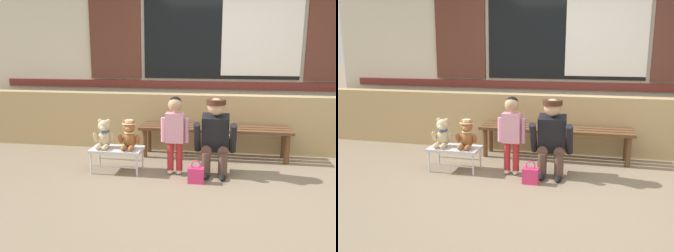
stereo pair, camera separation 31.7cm
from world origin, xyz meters
TOP-DOWN VIEW (x-y plane):
  - ground_plane at (0.00, 0.00)m, footprint 60.00×60.00m
  - brick_low_wall at (0.00, 1.43)m, footprint 7.68×0.25m
  - shop_facade at (0.00, 1.94)m, footprint 7.84×0.26m
  - wooden_bench_long at (-0.04, 1.06)m, footprint 2.10×0.40m
  - small_display_bench at (-1.22, 0.29)m, footprint 0.64×0.36m
  - teddy_bear_plain at (-1.38, 0.29)m, footprint 0.28×0.26m
  - teddy_bear_with_hat at (-1.06, 0.29)m, footprint 0.28×0.27m
  - child_standing at (-0.49, 0.33)m, footprint 0.35×0.18m
  - adult_crouching at (0.00, 0.36)m, footprint 0.50×0.49m
  - handbag_on_ground at (-0.21, 0.05)m, footprint 0.18×0.11m

SIDE VIEW (x-z plane):
  - ground_plane at x=0.00m, z-range 0.00..0.00m
  - handbag_on_ground at x=-0.21m, z-range -0.04..0.23m
  - small_display_bench at x=-1.22m, z-range 0.12..0.42m
  - wooden_bench_long at x=-0.04m, z-range 0.15..0.59m
  - brick_low_wall at x=0.00m, z-range 0.00..0.85m
  - teddy_bear_plain at x=-1.38m, z-range 0.28..0.65m
  - teddy_bear_with_hat at x=-1.06m, z-range 0.29..0.65m
  - adult_crouching at x=0.00m, z-range 0.01..0.96m
  - child_standing at x=-0.49m, z-range 0.11..1.07m
  - shop_facade at x=0.00m, z-range 0.01..3.46m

